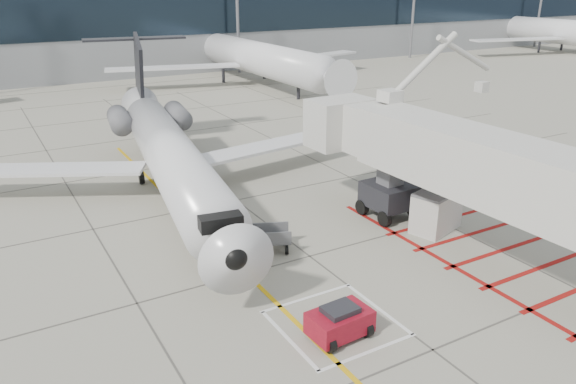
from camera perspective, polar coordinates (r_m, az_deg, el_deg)
ground_plane at (r=23.09m, az=7.56°, el=-10.47°), size 260.00×260.00×0.00m
regional_jet at (r=29.97m, az=-11.20°, el=5.18°), size 28.79×34.08×8.04m
jet_bridge at (r=25.36m, az=19.74°, el=1.07°), size 9.80×19.67×7.76m
pushback_tug at (r=20.39m, az=5.28°, el=-12.91°), size 2.27×1.50×1.28m
baggage_cart at (r=26.18m, az=-1.93°, el=-4.76°), size 2.27×1.89×1.23m
ground_power_unit at (r=29.10m, az=14.85°, el=-1.84°), size 2.97×2.25×2.08m
cone_nose at (r=24.61m, az=-3.83°, el=-7.48°), size 0.39×0.39×0.54m
cone_side at (r=27.26m, az=-2.87°, el=-4.60°), size 0.32×0.32×0.44m
terminal_building at (r=88.44m, az=-15.93°, el=17.00°), size 180.00×28.00×14.00m
terminal_glass_band at (r=74.89m, az=-13.11°, el=17.42°), size 180.00×0.10×6.00m
bg_aircraft_c at (r=68.72m, az=-3.88°, el=15.60°), size 33.56×37.29×11.19m
bg_aircraft_e at (r=108.03m, az=26.43°, el=15.75°), size 36.16×40.17×12.05m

